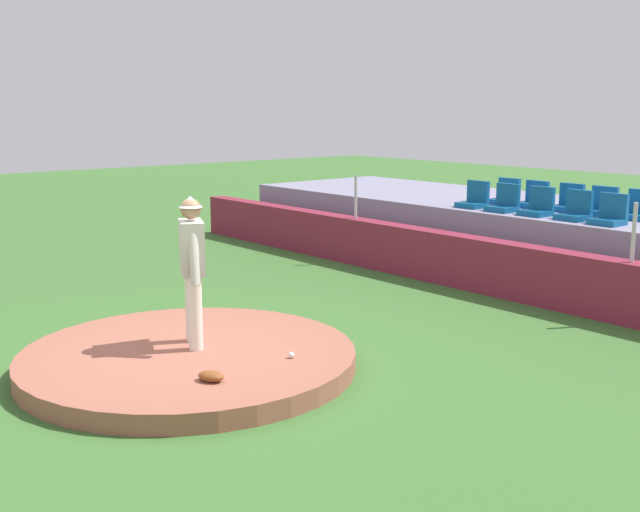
# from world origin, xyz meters

# --- Properties ---
(ground_plane) EXTENTS (60.00, 60.00, 0.00)m
(ground_plane) POSITION_xyz_m (0.00, 0.00, 0.00)
(ground_plane) COLOR #3A692C
(pitchers_mound) EXTENTS (4.04, 4.04, 0.23)m
(pitchers_mound) POSITION_xyz_m (0.00, 0.00, 0.11)
(pitchers_mound) COLOR #9B5846
(pitchers_mound) RESTS_ON ground_plane
(pitcher) EXTENTS (0.78, 0.46, 1.84)m
(pitcher) POSITION_xyz_m (-0.12, 0.16, 1.30)
(pitcher) COLOR white
(pitcher) RESTS_ON pitchers_mound
(baseball) EXTENTS (0.07, 0.07, 0.07)m
(baseball) POSITION_xyz_m (1.04, 0.76, 0.27)
(baseball) COLOR white
(baseball) RESTS_ON pitchers_mound
(fielding_glove) EXTENTS (0.35, 0.30, 0.11)m
(fielding_glove) POSITION_xyz_m (1.10, -0.37, 0.28)
(fielding_glove) COLOR brown
(fielding_glove) RESTS_ON pitchers_mound
(brick_barrier) EXTENTS (17.25, 0.40, 0.91)m
(brick_barrier) POSITION_xyz_m (0.00, 5.92, 0.46)
(brick_barrier) COLOR maroon
(brick_barrier) RESTS_ON ground_plane
(fence_post_left) EXTENTS (0.06, 0.06, 0.87)m
(fence_post_left) POSITION_xyz_m (-3.48, 5.92, 1.35)
(fence_post_left) COLOR silver
(fence_post_left) RESTS_ON brick_barrier
(fence_post_right) EXTENTS (0.06, 0.06, 0.87)m
(fence_post_right) POSITION_xyz_m (2.39, 5.92, 1.35)
(fence_post_right) COLOR silver
(fence_post_right) RESTS_ON brick_barrier
(bleacher_platform) EXTENTS (15.28, 3.74, 1.24)m
(bleacher_platform) POSITION_xyz_m (0.00, 8.40, 0.62)
(bleacher_platform) COLOR gray
(bleacher_platform) RESTS_ON ground_plane
(stadium_chair_0) EXTENTS (0.48, 0.44, 0.50)m
(stadium_chair_0) POSITION_xyz_m (-1.42, 7.07, 1.40)
(stadium_chair_0) COLOR #0F558C
(stadium_chair_0) RESTS_ON bleacher_platform
(stadium_chair_1) EXTENTS (0.48, 0.44, 0.50)m
(stadium_chair_1) POSITION_xyz_m (-0.71, 7.05, 1.40)
(stadium_chair_1) COLOR #0F558C
(stadium_chair_1) RESTS_ON bleacher_platform
(stadium_chair_2) EXTENTS (0.48, 0.44, 0.50)m
(stadium_chair_2) POSITION_xyz_m (-0.00, 7.06, 1.40)
(stadium_chair_2) COLOR #0F558C
(stadium_chair_2) RESTS_ON bleacher_platform
(stadium_chair_3) EXTENTS (0.48, 0.44, 0.50)m
(stadium_chair_3) POSITION_xyz_m (0.73, 7.08, 1.40)
(stadium_chair_3) COLOR #0F558C
(stadium_chair_3) RESTS_ON bleacher_platform
(stadium_chair_4) EXTENTS (0.48, 0.44, 0.50)m
(stadium_chair_4) POSITION_xyz_m (1.38, 7.03, 1.40)
(stadium_chair_4) COLOR #0F558C
(stadium_chair_4) RESTS_ON bleacher_platform
(stadium_chair_5) EXTENTS (0.48, 0.44, 0.50)m
(stadium_chair_5) POSITION_xyz_m (-1.38, 7.98, 1.40)
(stadium_chair_5) COLOR #0F558C
(stadium_chair_5) RESTS_ON bleacher_platform
(stadium_chair_6) EXTENTS (0.48, 0.44, 0.50)m
(stadium_chair_6) POSITION_xyz_m (-0.70, 7.94, 1.40)
(stadium_chair_6) COLOR #0F558C
(stadium_chair_6) RESTS_ON bleacher_platform
(stadium_chair_7) EXTENTS (0.48, 0.44, 0.50)m
(stadium_chair_7) POSITION_xyz_m (0.02, 7.97, 1.40)
(stadium_chair_7) COLOR #0F558C
(stadium_chair_7) RESTS_ON bleacher_platform
(stadium_chair_8) EXTENTS (0.48, 0.44, 0.50)m
(stadium_chair_8) POSITION_xyz_m (0.69, 7.95, 1.40)
(stadium_chair_8) COLOR #0F558C
(stadium_chair_8) RESTS_ON bleacher_platform
(stadium_chair_9) EXTENTS (0.48, 0.44, 0.50)m
(stadium_chair_9) POSITION_xyz_m (1.38, 7.95, 1.40)
(stadium_chair_9) COLOR #0F558C
(stadium_chair_9) RESTS_ON bleacher_platform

